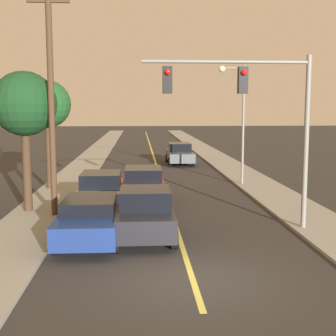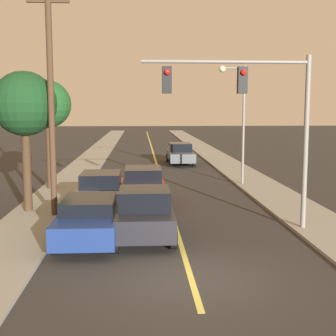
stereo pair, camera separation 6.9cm
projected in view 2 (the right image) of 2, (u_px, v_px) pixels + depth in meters
ground_plane at (191, 280)px, 11.92m from camera, size 200.00×200.00×0.00m
road_surface at (153, 151)px, 47.55m from camera, size 8.21×80.00×0.01m
sidewalk_left at (100, 150)px, 47.22m from camera, size 2.50×80.00×0.12m
sidewalk_right at (205, 150)px, 47.87m from camera, size 2.50×80.00×0.12m
car_near_lane_front at (144, 213)px, 15.60m from camera, size 1.99×4.11×1.71m
car_near_lane_second at (143, 185)px, 21.18m from camera, size 1.96×4.78×1.69m
car_outer_lane_front at (90, 217)px, 15.51m from camera, size 2.01×5.17×1.44m
car_outer_lane_second at (101, 190)px, 20.15m from camera, size 1.99×4.69×1.62m
car_far_oncoming at (180, 154)px, 36.27m from camera, size 2.00×4.98×1.63m
traffic_signal_mast at (253, 104)px, 16.02m from camera, size 5.81×0.42×6.03m
streetlamp_right at (238, 108)px, 25.74m from camera, size 1.47×0.36×6.52m
utility_pole_left at (51, 99)px, 18.06m from camera, size 1.60×0.24×8.83m
tree_left_near at (24, 105)px, 18.87m from camera, size 2.62×2.62×5.71m
tree_left_far at (47, 105)px, 24.24m from camera, size 2.46×2.46×5.65m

